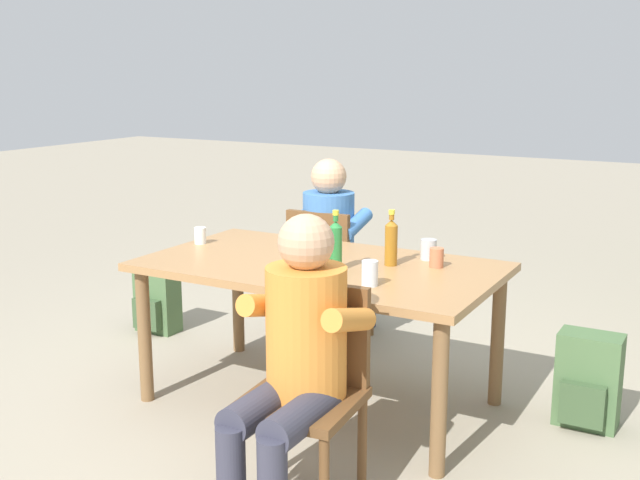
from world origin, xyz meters
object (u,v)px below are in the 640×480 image
(chair_near_right, at_px, (309,381))
(bottle_amber, at_px, (391,241))
(cup_white, at_px, (200,236))
(chair_far_left, at_px, (326,269))
(cup_steel, at_px, (429,250))
(person_in_white_shirt, at_px, (334,240))
(backpack_by_far_side, at_px, (156,300))
(backpack_by_near_side, at_px, (588,382))
(person_in_plaid_shirt, at_px, (296,351))
(cup_glass, at_px, (370,273))
(cup_terracotta, at_px, (437,258))
(dining_table, at_px, (320,279))
(bottle_blue, at_px, (295,254))
(bottle_green, at_px, (336,245))

(chair_near_right, xyz_separation_m, bottle_amber, (-0.06, 0.94, 0.39))
(chair_near_right, distance_m, cup_white, 1.52)
(chair_far_left, xyz_separation_m, cup_steel, (0.85, -0.47, 0.32))
(person_in_white_shirt, xyz_separation_m, backpack_by_far_side, (-1.09, -0.46, -0.44))
(person_in_white_shirt, bearing_deg, cup_steel, -33.92)
(chair_near_right, bearing_deg, person_in_white_shirt, 114.92)
(backpack_by_near_side, distance_m, backpack_by_far_side, 2.77)
(backpack_by_near_side, height_order, backpack_by_far_side, backpack_by_near_side)
(person_in_plaid_shirt, relative_size, cup_glass, 10.11)
(chair_far_left, xyz_separation_m, backpack_by_near_side, (1.68, -0.41, -0.26))
(person_in_white_shirt, bearing_deg, cup_white, -115.61)
(chair_near_right, bearing_deg, cup_steel, 87.11)
(chair_far_left, relative_size, backpack_by_near_side, 1.86)
(cup_terracotta, relative_size, cup_white, 1.05)
(chair_far_left, relative_size, cup_steel, 8.20)
(chair_far_left, bearing_deg, dining_table, -63.55)
(bottle_blue, bearing_deg, bottle_amber, 52.56)
(bottle_blue, relative_size, cup_white, 2.68)
(cup_white, distance_m, cup_glass, 1.25)
(person_in_plaid_shirt, distance_m, cup_white, 1.56)
(person_in_white_shirt, relative_size, backpack_by_far_side, 2.58)
(cup_steel, bearing_deg, person_in_white_shirt, 146.08)
(cup_white, bearing_deg, cup_steel, 12.18)
(person_in_plaid_shirt, relative_size, bottle_amber, 4.18)
(cup_terracotta, relative_size, cup_glass, 0.84)
(cup_steel, distance_m, backpack_by_far_side, 2.04)
(chair_near_right, relative_size, cup_steel, 8.20)
(dining_table, bearing_deg, person_in_plaid_shirt, -66.24)
(bottle_amber, bearing_deg, chair_far_left, 137.58)
(bottle_amber, relative_size, cup_white, 3.03)
(dining_table, bearing_deg, backpack_by_far_side, 163.02)
(person_in_plaid_shirt, xyz_separation_m, cup_terracotta, (0.14, 1.12, 0.15))
(dining_table, height_order, bottle_green, bottle_green)
(cup_steel, bearing_deg, bottle_amber, -121.11)
(backpack_by_far_side, bearing_deg, person_in_white_shirt, 22.59)
(bottle_blue, bearing_deg, chair_far_left, 111.23)
(cup_terracotta, height_order, backpack_by_near_side, cup_terracotta)
(chair_far_left, relative_size, person_in_white_shirt, 0.74)
(chair_far_left, distance_m, bottle_green, 1.11)
(chair_near_right, height_order, person_in_white_shirt, person_in_white_shirt)
(cup_steel, bearing_deg, dining_table, -143.32)
(bottle_green, xyz_separation_m, cup_glass, (0.27, -0.17, -0.07))
(bottle_amber, bearing_deg, backpack_by_near_side, 15.09)
(person_in_plaid_shirt, xyz_separation_m, bottle_blue, (-0.38, 0.64, 0.21))
(chair_far_left, relative_size, cup_terracotta, 8.91)
(cup_steel, distance_m, cup_white, 1.29)
(chair_far_left, bearing_deg, bottle_amber, -42.42)
(chair_far_left, bearing_deg, person_in_white_shirt, 91.16)
(dining_table, relative_size, cup_steel, 16.82)
(chair_far_left, bearing_deg, cup_steel, -28.64)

